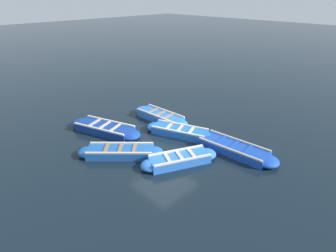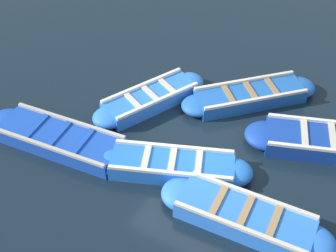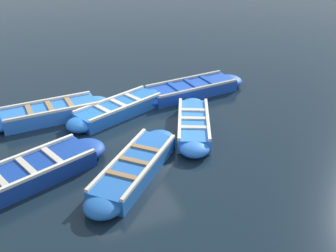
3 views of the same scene
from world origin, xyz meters
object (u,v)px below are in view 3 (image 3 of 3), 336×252
(boat_bow_out, at_px, (28,174))
(boat_alongside, at_px, (119,109))
(boat_tucked, at_px, (192,89))
(boat_mid_row, at_px, (51,113))
(boat_outer_left, at_px, (135,168))
(boat_near_quay, at_px, (193,125))

(boat_bow_out, bearing_deg, boat_alongside, 40.47)
(boat_alongside, height_order, boat_tucked, boat_alongside)
(boat_mid_row, relative_size, boat_tucked, 0.90)
(boat_alongside, distance_m, boat_tucked, 2.70)
(boat_outer_left, height_order, boat_alongside, boat_alongside)
(boat_outer_left, xyz_separation_m, boat_alongside, (0.55, 3.08, 0.01))
(boat_bow_out, distance_m, boat_mid_row, 3.03)
(boat_alongside, relative_size, boat_bow_out, 0.88)
(boat_alongside, distance_m, boat_near_quay, 2.35)
(boat_outer_left, height_order, boat_tucked, boat_outer_left)
(boat_outer_left, xyz_separation_m, boat_near_quay, (2.14, 1.35, 0.00))
(boat_near_quay, bearing_deg, boat_alongside, 132.63)
(boat_mid_row, bearing_deg, boat_outer_left, -69.44)
(boat_alongside, xyz_separation_m, boat_tucked, (2.65, 0.54, -0.01))
(boat_bow_out, xyz_separation_m, boat_near_quay, (4.40, 0.66, -0.01))
(boat_alongside, bearing_deg, boat_bow_out, -139.53)
(boat_tucked, bearing_deg, boat_outer_left, -131.46)
(boat_outer_left, relative_size, boat_mid_row, 0.87)
(boat_near_quay, bearing_deg, boat_bow_out, -171.43)
(boat_bow_out, distance_m, boat_near_quay, 4.45)
(boat_mid_row, xyz_separation_m, boat_tucked, (4.54, 0.04, -0.02))
(boat_bow_out, bearing_deg, boat_outer_left, -16.99)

